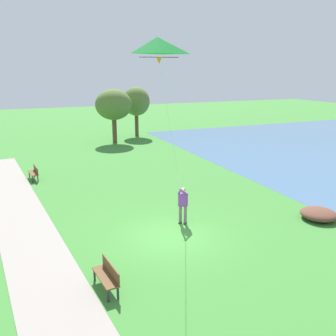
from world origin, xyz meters
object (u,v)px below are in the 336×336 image
person_kite_flyer (183,202)px  park_bench_far_walkway (34,172)px  park_bench_near_walkway (107,275)px  tree_lakeside_near (114,105)px  lakeside_shrub (319,214)px  flying_kite (158,52)px  tree_lakeside_far (136,102)px

person_kite_flyer → park_bench_far_walkway: size_ratio=1.19×
park_bench_near_walkway → park_bench_far_walkway: same height
tree_lakeside_near → lakeside_shrub: 23.08m
flying_kite → tree_lakeside_far: size_ratio=1.17×
person_kite_flyer → tree_lakeside_near: 20.70m
flying_kite → park_bench_far_walkway: 14.54m
park_bench_near_walkway → tree_lakeside_near: size_ratio=0.30×
person_kite_flyer → tree_lakeside_near: (2.18, 20.42, 2.64)m
park_bench_far_walkway → lakeside_shrub: (12.12, -12.21, -0.25)m
flying_kite → park_bench_near_walkway: bearing=-144.3°
tree_lakeside_far → person_kite_flyer: bearing=-103.0°
park_bench_far_walkway → park_bench_near_walkway: bearing=-84.0°
park_bench_far_walkway → tree_lakeside_far: bearing=49.0°
park_bench_far_walkway → tree_lakeside_far: tree_lakeside_far is taller
flying_kite → tree_lakeside_far: flying_kite is taller
person_kite_flyer → flying_kite: bearing=-134.7°
flying_kite → park_bench_far_walkway: bearing=108.1°
person_kite_flyer → park_bench_far_walkway: bearing=120.2°
person_kite_flyer → flying_kite: size_ratio=0.30×
park_bench_near_walkway → lakeside_shrub: bearing=9.1°
park_bench_near_walkway → tree_lakeside_near: bearing=74.7°
person_kite_flyer → flying_kite: 7.02m
park_bench_far_walkway → tree_lakeside_far: size_ratio=0.29×
tree_lakeside_far → lakeside_shrub: size_ratio=3.06×
tree_lakeside_near → tree_lakeside_far: bearing=40.4°
person_kite_flyer → park_bench_far_walkway: person_kite_flyer is taller
park_bench_near_walkway → lakeside_shrub: 10.80m
tree_lakeside_far → tree_lakeside_near: (-3.17, -2.70, -0.02)m
park_bench_far_walkway → person_kite_flyer: bearing=-59.8°
person_kite_flyer → park_bench_near_walkway: 5.86m
tree_lakeside_far → tree_lakeside_near: bearing=-139.6°
tree_lakeside_near → park_bench_near_walkway: bearing=-105.3°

